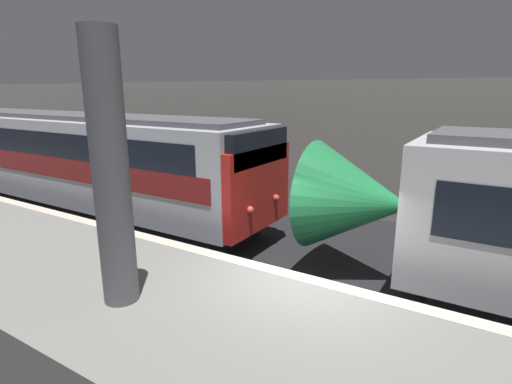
# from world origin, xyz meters

# --- Properties ---
(ground_plane) EXTENTS (120.00, 120.00, 0.00)m
(ground_plane) POSITION_xyz_m (0.00, 0.00, 0.00)
(ground_plane) COLOR black
(platform) EXTENTS (40.00, 3.71, 1.04)m
(platform) POSITION_xyz_m (0.00, -1.85, 0.52)
(platform) COLOR slate
(platform) RESTS_ON ground
(station_rear_barrier) EXTENTS (50.00, 0.15, 4.53)m
(station_rear_barrier) POSITION_xyz_m (0.00, 7.06, 2.27)
(station_rear_barrier) COLOR #9E998E
(station_rear_barrier) RESTS_ON ground
(support_pillar_near) EXTENTS (0.53, 0.53, 4.01)m
(support_pillar_near) POSITION_xyz_m (-2.12, -2.28, 3.03)
(support_pillar_near) COLOR #56565B
(support_pillar_near) RESTS_ON platform
(train_boxy) EXTENTS (14.39, 2.92, 3.44)m
(train_boxy) POSITION_xyz_m (-9.50, 2.44, 1.77)
(train_boxy) COLOR black
(train_boxy) RESTS_ON ground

